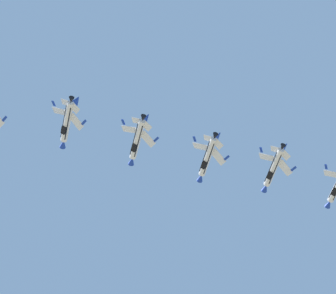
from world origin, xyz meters
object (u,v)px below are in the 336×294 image
Objects in this scene: fighter_jet_right_wing at (137,140)px; fighter_jet_right_outer at (274,168)px; fighter_jet_left_wing at (67,123)px; fighter_jet_left_outer at (207,157)px.

fighter_jet_right_wing is 35.06m from fighter_jet_right_outer.
fighter_jet_right_outer is at bearing 0.82° from fighter_jet_left_wing.
fighter_jet_right_wing reaches higher than fighter_jet_left_outer.
fighter_jet_right_outer is (52.57, -1.68, -2.85)m from fighter_jet_left_wing.
fighter_jet_left_wing is 17.64m from fighter_jet_right_wing.
fighter_jet_left_outer is 17.05m from fighter_jet_right_outer.
fighter_jet_right_wing is 1.00× the size of fighter_jet_left_outer.
fighter_jet_left_outer is at bearing 178.86° from fighter_jet_right_outer.
fighter_jet_left_wing is at bearing -178.78° from fighter_jet_right_wing.
fighter_jet_left_outer is (18.00, -0.12, -1.14)m from fighter_jet_right_wing.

